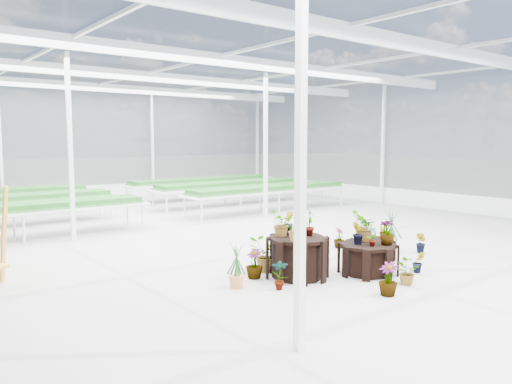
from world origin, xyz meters
TOP-DOWN VIEW (x-y plane):
  - ground_plane at (0.00, 0.00)m, footprint 24.00×24.00m
  - greenhouse_shell at (0.00, 0.00)m, footprint 18.00×24.00m
  - steel_frame at (0.00, 0.00)m, footprint 18.00×24.00m
  - nursery_benches at (0.00, 7.20)m, footprint 16.00×7.00m
  - plinth_tall at (-0.93, -1.73)m, footprint 1.30×1.30m
  - plinth_mid at (0.27, -2.33)m, footprint 1.21×1.21m
  - plinth_low at (1.27, -1.63)m, footprint 1.10×1.10m
  - nursery_plants at (0.00, -1.68)m, footprint 4.99×3.21m

SIDE VIEW (x-z plane):
  - ground_plane at x=0.00m, z-range 0.00..0.00m
  - plinth_low at x=1.27m, z-range 0.00..0.40m
  - plinth_mid at x=0.27m, z-range 0.00..0.56m
  - plinth_tall at x=-0.93m, z-range 0.00..0.74m
  - nursery_benches at x=0.00m, z-range 0.00..0.84m
  - nursery_plants at x=0.00m, z-range -0.11..1.18m
  - greenhouse_shell at x=0.00m, z-range 0.00..4.50m
  - steel_frame at x=0.00m, z-range 0.00..4.50m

